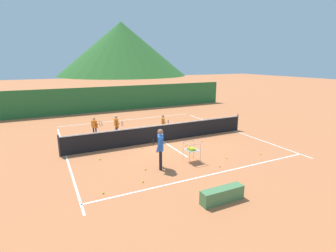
{
  "coord_description": "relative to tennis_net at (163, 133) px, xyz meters",
  "views": [
    {
      "loc": [
        -5.86,
        -12.49,
        4.37
      ],
      "look_at": [
        0.08,
        -0.53,
        1.0
      ],
      "focal_mm": 27.51,
      "sensor_mm": 36.0,
      "label": 1
    }
  ],
  "objects": [
    {
      "name": "student_2",
      "position": [
        0.65,
        1.28,
        0.23
      ],
      "size": [
        0.41,
        0.67,
        1.22
      ],
      "color": "silver",
      "rests_on": "ground"
    },
    {
      "name": "hill_0",
      "position": [
        17.94,
        67.36,
        7.44
      ],
      "size": [
        39.07,
        39.07,
        15.88
      ],
      "primitive_type": "cone",
      "color": "#2D6628",
      "rests_on": "ground"
    },
    {
      "name": "tennis_ball_1",
      "position": [
        -2.31,
        -3.24,
        -0.47
      ],
      "size": [
        0.07,
        0.07,
        0.07
      ],
      "primitive_type": "sphere",
      "color": "yellow",
      "rests_on": "ground"
    },
    {
      "name": "student_1",
      "position": [
        -2.09,
        1.86,
        0.3
      ],
      "size": [
        0.41,
        0.65,
        1.34
      ],
      "color": "navy",
      "rests_on": "ground"
    },
    {
      "name": "instructor",
      "position": [
        -1.68,
        -3.36,
        0.52
      ],
      "size": [
        0.51,
        0.85,
        1.7
      ],
      "color": "black",
      "rests_on": "ground"
    },
    {
      "name": "tennis_ball_5",
      "position": [
        0.64,
        -4.34,
        -0.47
      ],
      "size": [
        0.07,
        0.07,
        0.07
      ],
      "primitive_type": "sphere",
      "color": "yellow",
      "rests_on": "ground"
    },
    {
      "name": "line_baseline_far",
      "position": [
        0.0,
        6.14,
        -0.5
      ],
      "size": [
        10.19,
        0.08,
        0.01
      ],
      "primitive_type": "cube",
      "color": "white",
      "rests_on": "ground"
    },
    {
      "name": "ball_cart",
      "position": [
        -0.14,
        -3.31,
        0.1
      ],
      "size": [
        0.58,
        0.58,
        0.9
      ],
      "color": "#B7B7BC",
      "rests_on": "ground"
    },
    {
      "name": "tennis_ball_3",
      "position": [
        1.88,
        -1.09,
        -0.47
      ],
      "size": [
        0.07,
        0.07,
        0.07
      ],
      "primitive_type": "sphere",
      "color": "yellow",
      "rests_on": "ground"
    },
    {
      "name": "windscreen_fence",
      "position": [
        0.0,
        10.23,
        0.6
      ],
      "size": [
        22.43,
        0.08,
        2.2
      ],
      "primitive_type": "cube",
      "color": "#286B33",
      "rests_on": "ground"
    },
    {
      "name": "tennis_ball_8",
      "position": [
        -1.47,
        -0.63,
        -0.47
      ],
      "size": [
        0.07,
        0.07,
        0.07
      ],
      "primitive_type": "sphere",
      "color": "yellow",
      "rests_on": "ground"
    },
    {
      "name": "courtside_bench",
      "position": [
        -1.01,
        -6.62,
        -0.27
      ],
      "size": [
        1.5,
        0.36,
        0.46
      ],
      "primitive_type": "cube",
      "color": "#4C7F4C",
      "rests_on": "ground"
    },
    {
      "name": "tennis_ball_9",
      "position": [
        1.52,
        -3.7,
        -0.47
      ],
      "size": [
        0.07,
        0.07,
        0.07
      ],
      "primitive_type": "sphere",
      "color": "yellow",
      "rests_on": "ground"
    },
    {
      "name": "tennis_net",
      "position": [
        0.0,
        0.0,
        0.0
      ],
      "size": [
        10.78,
        0.08,
        1.05
      ],
      "color": "#333338",
      "rests_on": "ground"
    },
    {
      "name": "tennis_ball_6",
      "position": [
        -3.75,
        -1.29,
        -0.47
      ],
      "size": [
        0.07,
        0.07,
        0.07
      ],
      "primitive_type": "sphere",
      "color": "yellow",
      "rests_on": "ground"
    },
    {
      "name": "line_service_center",
      "position": [
        0.0,
        0.0,
        -0.5
      ],
      "size": [
        0.08,
        5.54,
        0.01
      ],
      "primitive_type": "cube",
      "color": "white",
      "rests_on": "ground"
    },
    {
      "name": "tennis_ball_7",
      "position": [
        0.75,
        -1.28,
        -0.47
      ],
      "size": [
        0.07,
        0.07,
        0.07
      ],
      "primitive_type": "sphere",
      "color": "yellow",
      "rests_on": "ground"
    },
    {
      "name": "line_sideline_west",
      "position": [
        -5.1,
        0.0,
        -0.5
      ],
      "size": [
        0.08,
        10.96,
        0.01
      ],
      "primitive_type": "cube",
      "color": "white",
      "rests_on": "ground"
    },
    {
      "name": "tennis_ball_0",
      "position": [
        -2.81,
        -4.24,
        -0.47
      ],
      "size": [
        0.07,
        0.07,
        0.07
      ],
      "primitive_type": "sphere",
      "color": "yellow",
      "rests_on": "ground"
    },
    {
      "name": "student_0",
      "position": [
        -3.21,
        2.52,
        0.22
      ],
      "size": [
        0.59,
        0.49,
        1.19
      ],
      "color": "navy",
      "rests_on": "ground"
    },
    {
      "name": "line_baseline_near",
      "position": [
        0.0,
        -4.82,
        -0.5
      ],
      "size": [
        10.19,
        0.08,
        0.01
      ],
      "primitive_type": "cube",
      "color": "white",
      "rests_on": "ground"
    },
    {
      "name": "tennis_ball_2",
      "position": [
        -4.32,
        -4.44,
        -0.47
      ],
      "size": [
        0.07,
        0.07,
        0.07
      ],
      "primitive_type": "sphere",
      "color": "yellow",
      "rests_on": "ground"
    },
    {
      "name": "ground_plane",
      "position": [
        0.0,
        0.0,
        -0.5
      ],
      "size": [
        120.0,
        120.0,
        0.0
      ],
      "primitive_type": "plane",
      "color": "#C67042"
    },
    {
      "name": "line_sideline_east",
      "position": [
        5.1,
        0.0,
        -0.5
      ],
      "size": [
        0.08,
        10.96,
        0.01
      ],
      "primitive_type": "cube",
      "color": "white",
      "rests_on": "ground"
    },
    {
      "name": "tennis_ball_4",
      "position": [
        3.3,
        -4.02,
        -0.47
      ],
      "size": [
        0.07,
        0.07,
        0.07
      ],
      "primitive_type": "sphere",
      "color": "yellow",
      "rests_on": "ground"
    }
  ]
}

